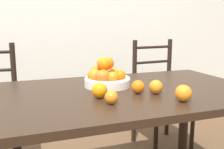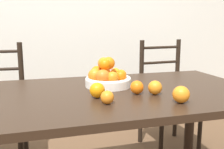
# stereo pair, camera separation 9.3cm
# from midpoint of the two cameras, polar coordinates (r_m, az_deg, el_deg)

# --- Properties ---
(wall_back) EXTENTS (8.00, 0.06, 2.60)m
(wall_back) POSITION_cam_midpoint_polar(r_m,az_deg,el_deg) (2.76, -10.26, 15.21)
(wall_back) COLOR silver
(wall_back) RESTS_ON ground_plane
(dining_table) EXTENTS (1.85, 0.88, 0.73)m
(dining_table) POSITION_cam_midpoint_polar(r_m,az_deg,el_deg) (1.39, -3.05, -7.53)
(dining_table) COLOR black
(dining_table) RESTS_ON ground_plane
(fruit_bowl) EXTENTS (0.26, 0.26, 0.17)m
(fruit_bowl) POSITION_cam_midpoint_polar(r_m,az_deg,el_deg) (1.49, 0.71, -0.56)
(fruit_bowl) COLOR white
(fruit_bowl) RESTS_ON dining_table
(orange_loose_0) EXTENTS (0.08, 0.08, 0.08)m
(orange_loose_0) POSITION_cam_midpoint_polar(r_m,az_deg,el_deg) (1.23, 16.91, -4.20)
(orange_loose_0) COLOR orange
(orange_loose_0) RESTS_ON dining_table
(orange_loose_1) EXTENTS (0.06, 0.06, 0.06)m
(orange_loose_1) POSITION_cam_midpoint_polar(r_m,az_deg,el_deg) (1.16, 1.25, -5.00)
(orange_loose_1) COLOR orange
(orange_loose_1) RESTS_ON dining_table
(orange_loose_2) EXTENTS (0.07, 0.07, 0.07)m
(orange_loose_2) POSITION_cam_midpoint_polar(r_m,az_deg,el_deg) (1.34, 7.42, -2.79)
(orange_loose_2) COLOR orange
(orange_loose_2) RESTS_ON dining_table
(orange_loose_3) EXTENTS (0.07, 0.07, 0.07)m
(orange_loose_3) POSITION_cam_midpoint_polar(r_m,az_deg,el_deg) (1.26, -1.13, -3.45)
(orange_loose_3) COLOR orange
(orange_loose_3) RESTS_ON dining_table
(orange_loose_4) EXTENTS (0.07, 0.07, 0.07)m
(orange_loose_4) POSITION_cam_midpoint_polar(r_m,az_deg,el_deg) (1.34, 11.32, -2.82)
(orange_loose_4) COLOR orange
(orange_loose_4) RESTS_ON dining_table
(chair_right) EXTENTS (0.45, 0.44, 0.95)m
(chair_right) POSITION_cam_midpoint_polar(r_m,az_deg,el_deg) (2.38, 13.09, -4.49)
(chair_right) COLOR black
(chair_right) RESTS_ON ground_plane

